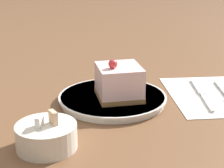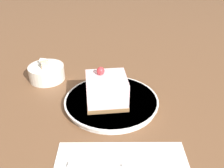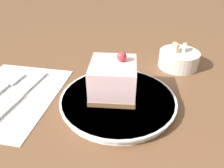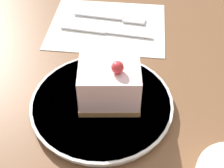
% 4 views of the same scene
% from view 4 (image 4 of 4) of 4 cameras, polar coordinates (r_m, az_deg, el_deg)
% --- Properties ---
extents(ground_plane, '(4.00, 4.00, 0.00)m').
position_cam_4_polar(ground_plane, '(0.52, -1.99, -1.64)').
color(ground_plane, brown).
extents(plate, '(0.22, 0.22, 0.01)m').
position_cam_4_polar(plate, '(0.50, -1.63, -3.60)').
color(plate, silver).
rests_on(plate, ground_plane).
extents(cake_slice, '(0.09, 0.10, 0.08)m').
position_cam_4_polar(cake_slice, '(0.47, -0.51, 0.53)').
color(cake_slice, olive).
rests_on(cake_slice, plate).
extents(napkin, '(0.22, 0.27, 0.00)m').
position_cam_4_polar(napkin, '(0.67, -0.88, 10.65)').
color(napkin, white).
rests_on(napkin, ground_plane).
extents(fork, '(0.05, 0.16, 0.00)m').
position_cam_4_polar(fork, '(0.69, 0.59, 11.99)').
color(fork, silver).
rests_on(fork, napkin).
extents(knife, '(0.06, 0.19, 0.00)m').
position_cam_4_polar(knife, '(0.65, -2.75, 9.76)').
color(knife, silver).
rests_on(knife, napkin).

